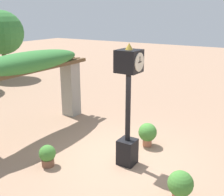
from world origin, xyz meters
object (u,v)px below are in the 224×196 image
object	(u,v)px
potted_plant_near_left	(148,133)
potted_plant_far_left	(180,185)
pedestal_clock	(128,103)
potted_plant_near_right	(47,155)

from	to	relation	value
potted_plant_near_left	potted_plant_far_left	size ratio (longest dim) A/B	1.01
potted_plant_far_left	pedestal_clock	bearing A→B (deg)	65.04
potted_plant_near_right	potted_plant_far_left	distance (m)	3.62
pedestal_clock	potted_plant_near_left	distance (m)	1.88
potted_plant_near_left	potted_plant_far_left	distance (m)	2.79
potted_plant_near_left	potted_plant_far_left	bearing A→B (deg)	-140.05
potted_plant_near_left	pedestal_clock	bearing A→B (deg)	179.73
pedestal_clock	potted_plant_near_right	world-z (taller)	pedestal_clock
pedestal_clock	potted_plant_near_right	distance (m)	2.64
potted_plant_near_right	potted_plant_far_left	world-z (taller)	potted_plant_far_left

